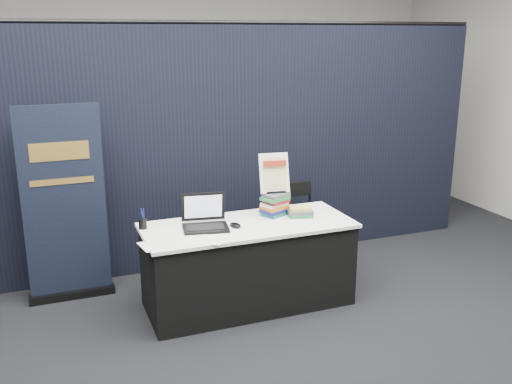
% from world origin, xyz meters
% --- Properties ---
extents(floor, '(8.00, 8.00, 0.00)m').
position_xyz_m(floor, '(0.00, 0.00, 0.00)').
color(floor, black).
rests_on(floor, ground).
extents(wall_back, '(8.00, 0.02, 3.50)m').
position_xyz_m(wall_back, '(0.00, 4.00, 1.75)').
color(wall_back, '#A5A39C').
rests_on(wall_back, floor).
extents(drape_partition, '(6.00, 0.08, 2.40)m').
position_xyz_m(drape_partition, '(0.00, 1.60, 1.20)').
color(drape_partition, black).
rests_on(drape_partition, floor).
extents(display_table, '(1.80, 0.75, 0.75)m').
position_xyz_m(display_table, '(0.00, 0.55, 0.38)').
color(display_table, black).
rests_on(display_table, floor).
extents(laptop, '(0.41, 0.36, 0.28)m').
position_xyz_m(laptop, '(-0.38, 0.59, 0.82)').
color(laptop, black).
rests_on(laptop, display_table).
extents(mouse, '(0.11, 0.14, 0.04)m').
position_xyz_m(mouse, '(-0.13, 0.50, 0.77)').
color(mouse, black).
rests_on(mouse, display_table).
extents(brochure_left, '(0.36, 0.28, 0.00)m').
position_xyz_m(brochure_left, '(-0.79, 0.33, 0.75)').
color(brochure_left, white).
rests_on(brochure_left, display_table).
extents(brochure_mid, '(0.35, 0.31, 0.00)m').
position_xyz_m(brochure_mid, '(-0.46, 0.30, 0.75)').
color(brochure_mid, white).
rests_on(brochure_mid, display_table).
extents(brochure_right, '(0.30, 0.24, 0.00)m').
position_xyz_m(brochure_right, '(-0.54, 0.46, 0.75)').
color(brochure_right, white).
rests_on(brochure_right, display_table).
extents(pen_cup, '(0.08, 0.08, 0.09)m').
position_xyz_m(pen_cup, '(-0.86, 0.75, 0.79)').
color(pen_cup, black).
rests_on(pen_cup, display_table).
extents(book_stack_tall, '(0.26, 0.24, 0.21)m').
position_xyz_m(book_stack_tall, '(0.31, 0.69, 0.85)').
color(book_stack_tall, '#185C56').
rests_on(book_stack_tall, display_table).
extents(book_stack_short, '(0.24, 0.21, 0.09)m').
position_xyz_m(book_stack_short, '(0.51, 0.59, 0.79)').
color(book_stack_short, '#207939').
rests_on(book_stack_short, display_table).
extents(info_sign, '(0.27, 0.15, 0.36)m').
position_xyz_m(info_sign, '(0.31, 0.72, 1.13)').
color(info_sign, black).
rests_on(info_sign, book_stack_tall).
extents(pullup_banner, '(0.74, 0.10, 1.75)m').
position_xyz_m(pullup_banner, '(-1.45, 1.25, 0.78)').
color(pullup_banner, black).
rests_on(pullup_banner, floor).
extents(stacking_chair, '(0.39, 0.40, 0.86)m').
position_xyz_m(stacking_chair, '(0.77, 1.14, 0.48)').
color(stacking_chair, black).
rests_on(stacking_chair, floor).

